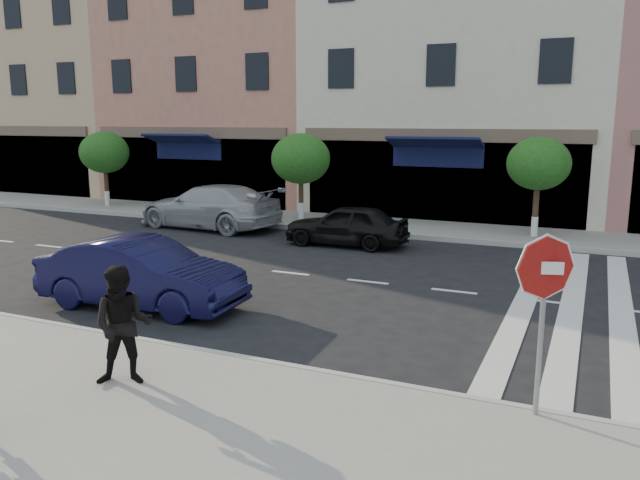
{
  "coord_description": "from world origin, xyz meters",
  "views": [
    {
      "loc": [
        4.69,
        -9.19,
        3.7
      ],
      "look_at": [
        -0.14,
        1.6,
        1.4
      ],
      "focal_mm": 35.0,
      "sensor_mm": 36.0,
      "label": 1
    }
  ],
  "objects": [
    {
      "name": "street_tree_wa",
      "position": [
        -14.0,
        10.8,
        2.33
      ],
      "size": [
        2.0,
        2.0,
        3.05
      ],
      "color": "#473323",
      "rests_on": "sidewalk_far"
    },
    {
      "name": "stop_sign",
      "position": [
        4.21,
        -1.67,
        1.8
      ],
      "size": [
        0.77,
        0.26,
        2.25
      ],
      "rotation": [
        0.0,
        0.0,
        0.29
      ],
      "color": "gray",
      "rests_on": "sidewalk_near"
    },
    {
      "name": "building_centre",
      "position": [
        -0.5,
        17.0,
        5.5
      ],
      "size": [
        11.0,
        9.0,
        11.0
      ],
      "primitive_type": "cube",
      "color": "beige",
      "rests_on": "ground"
    },
    {
      "name": "sidewalk_near",
      "position": [
        0.0,
        -3.75,
        0.07
      ],
      "size": [
        60.0,
        4.5,
        0.15
      ],
      "primitive_type": "cube",
      "color": "gray",
      "rests_on": "ground"
    },
    {
      "name": "sidewalk_far",
      "position": [
        0.0,
        11.0,
        0.07
      ],
      "size": [
        60.0,
        3.0,
        0.15
      ],
      "primitive_type": "cube",
      "color": "gray",
      "rests_on": "ground"
    },
    {
      "name": "car_far_mid",
      "position": [
        -2.02,
        7.72,
        0.62
      ],
      "size": [
        3.66,
        1.54,
        1.24
      ],
      "primitive_type": "imported",
      "rotation": [
        0.0,
        0.0,
        -1.55
      ],
      "color": "black",
      "rests_on": "ground"
    },
    {
      "name": "street_tree_wb",
      "position": [
        -5.0,
        10.8,
        2.31
      ],
      "size": [
        2.1,
        2.1,
        3.06
      ],
      "color": "#473323",
      "rests_on": "sidewalk_far"
    },
    {
      "name": "ground",
      "position": [
        0.0,
        0.0,
        0.0
      ],
      "size": [
        120.0,
        120.0,
        0.0
      ],
      "primitive_type": "plane",
      "color": "black",
      "rests_on": "ground"
    },
    {
      "name": "walker",
      "position": [
        -0.99,
        -2.98,
        0.97
      ],
      "size": [
        1.0,
        0.94,
        1.64
      ],
      "primitive_type": "imported",
      "rotation": [
        0.0,
        0.0,
        0.52
      ],
      "color": "black",
      "rests_on": "sidewalk_near"
    },
    {
      "name": "car_far_left",
      "position": [
        -7.43,
        8.6,
        0.75
      ],
      "size": [
        5.37,
        2.59,
        1.51
      ],
      "primitive_type": "imported",
      "rotation": [
        0.0,
        0.0,
        -1.67
      ],
      "color": "#A7A8AD",
      "rests_on": "ground"
    },
    {
      "name": "street_tree_c",
      "position": [
        3.0,
        10.8,
        2.36
      ],
      "size": [
        1.9,
        1.9,
        3.04
      ],
      "color": "#473323",
      "rests_on": "sidewalk_far"
    },
    {
      "name": "building_west_mid",
      "position": [
        -11.0,
        17.0,
        7.0
      ],
      "size": [
        10.0,
        9.0,
        14.0
      ],
      "primitive_type": "cube",
      "color": "tan",
      "rests_on": "ground"
    },
    {
      "name": "car_near_mid",
      "position": [
        -3.44,
        0.3,
        0.69
      ],
      "size": [
        4.25,
        1.68,
        1.38
      ],
      "primitive_type": "imported",
      "rotation": [
        0.0,
        0.0,
        1.62
      ],
      "color": "black",
      "rests_on": "ground"
    },
    {
      "name": "building_west_far",
      "position": [
        -22.0,
        17.0,
        6.0
      ],
      "size": [
        12.0,
        9.0,
        12.0
      ],
      "primitive_type": "cube",
      "color": "tan",
      "rests_on": "ground"
    }
  ]
}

